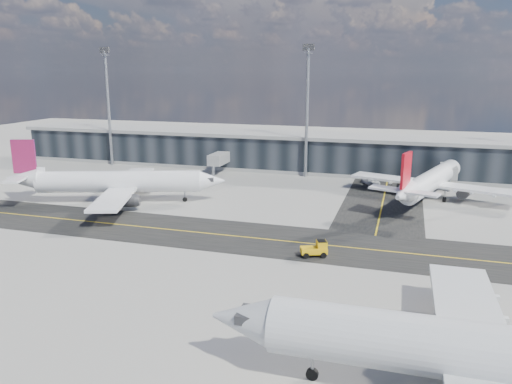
{
  "coord_description": "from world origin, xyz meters",
  "views": [
    {
      "loc": [
        21.41,
        -60.96,
        23.48
      ],
      "look_at": [
        -0.52,
        11.17,
        5.0
      ],
      "focal_mm": 35.0,
      "sensor_mm": 36.0,
      "label": 1
    }
  ],
  "objects_px": {
    "baggage_tug": "(316,249)",
    "service_van": "(371,181)",
    "airliner_redtail": "(431,181)",
    "airliner_af": "(116,182)",
    "airliner_near": "(511,358)"
  },
  "relations": [
    {
      "from": "airliner_redtail",
      "to": "service_van",
      "type": "relative_size",
      "value": 6.83
    },
    {
      "from": "airliner_redtail",
      "to": "service_van",
      "type": "bearing_deg",
      "value": 157.73
    },
    {
      "from": "airliner_af",
      "to": "airliner_redtail",
      "type": "distance_m",
      "value": 57.66
    },
    {
      "from": "service_van",
      "to": "airliner_af",
      "type": "bearing_deg",
      "value": -176.33
    },
    {
      "from": "airliner_af",
      "to": "service_van",
      "type": "bearing_deg",
      "value": 104.53
    },
    {
      "from": "airliner_redtail",
      "to": "service_van",
      "type": "xyz_separation_m",
      "value": [
        -11.44,
        9.62,
        -2.87
      ]
    },
    {
      "from": "service_van",
      "to": "airliner_near",
      "type": "bearing_deg",
      "value": -107.97
    },
    {
      "from": "airliner_af",
      "to": "service_van",
      "type": "distance_m",
      "value": 51.65
    },
    {
      "from": "airliner_af",
      "to": "airliner_near",
      "type": "height_order",
      "value": "airliner_near"
    },
    {
      "from": "baggage_tug",
      "to": "service_van",
      "type": "xyz_separation_m",
      "value": [
        3.59,
        44.58,
        -0.32
      ]
    },
    {
      "from": "airliner_af",
      "to": "service_van",
      "type": "relative_size",
      "value": 7.23
    },
    {
      "from": "airliner_redtail",
      "to": "baggage_tug",
      "type": "distance_m",
      "value": 38.14
    },
    {
      "from": "airliner_af",
      "to": "baggage_tug",
      "type": "bearing_deg",
      "value": 48.85
    },
    {
      "from": "baggage_tug",
      "to": "airliner_af",
      "type": "bearing_deg",
      "value": -133.76
    },
    {
      "from": "airliner_near",
      "to": "service_van",
      "type": "bearing_deg",
      "value": 10.93
    }
  ]
}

